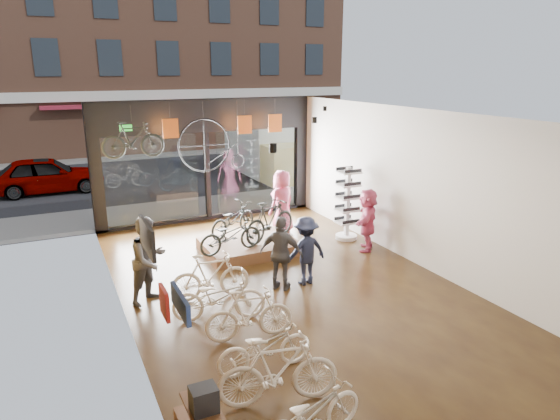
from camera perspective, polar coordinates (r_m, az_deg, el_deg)
ground_plane at (r=11.14m, az=1.33°, el=-9.18°), size 7.00×12.00×0.04m
ceiling at (r=10.12m, az=1.47°, el=10.91°), size 7.00×12.00×0.04m
wall_left at (r=9.49m, az=-17.99°, el=-2.07°), size 0.04×12.00×3.80m
wall_right at (r=12.41m, az=16.10°, el=2.23°), size 0.04×12.00×3.80m
wall_back at (r=6.11m, az=28.37°, el=-13.47°), size 7.00×0.04×3.80m
storefront at (r=15.93m, az=-8.37°, el=5.62°), size 7.00×0.26×3.80m
exit_sign at (r=15.13m, az=-17.23°, el=8.95°), size 0.35×0.06×0.18m
street_road at (r=24.88m, az=-14.36°, el=4.51°), size 30.00×18.00×0.02m
sidewalk_near at (r=17.46m, az=-9.30°, el=0.29°), size 30.00×2.40×0.12m
sidewalk_far at (r=28.75m, az=-15.96°, el=6.02°), size 30.00×2.00×0.12m
opposite_building at (r=30.93m, az=-17.83°, el=19.47°), size 26.00×5.00×14.00m
street_car at (r=21.38m, az=-25.17°, el=3.65°), size 4.19×1.69×1.43m
box_truck at (r=22.20m, az=-1.13°, el=6.87°), size 2.05×6.14×2.42m
floor_bike_0 at (r=6.94m, az=3.56°, el=-22.23°), size 1.67×0.79×0.84m
floor_bike_1 at (r=7.49m, az=-0.18°, el=-17.92°), size 1.84×0.89×1.07m
floor_bike_2 at (r=8.25m, az=-1.78°, el=-15.38°), size 1.61×0.61×0.84m
floor_bike_3 at (r=9.09m, az=-3.56°, el=-11.81°), size 1.65×0.68×0.96m
floor_bike_4 at (r=9.78m, az=-7.01°, el=-9.86°), size 1.89×1.10×0.94m
floor_bike_5 at (r=10.64m, az=-7.94°, el=-7.49°), size 1.71×0.62×1.01m
display_platform at (r=13.27m, az=-3.53°, el=-4.17°), size 2.40×1.80×0.30m
display_bike_left at (r=12.35m, az=-5.66°, el=-2.87°), size 1.75×0.83×0.88m
display_bike_mid at (r=13.12m, az=-1.15°, el=-1.21°), size 1.85×1.17×1.08m
display_bike_right at (r=13.61m, az=-5.41°, el=-1.07°), size 1.76×1.32×0.89m
customer_1 at (r=10.62m, az=-14.76°, el=-5.54°), size 1.12×1.07×1.83m
customer_2 at (r=10.84m, az=0.16°, el=-5.00°), size 0.98×0.97×1.66m
customer_3 at (r=11.16m, az=2.95°, el=-4.65°), size 1.06×0.66×1.57m
customer_4 at (r=14.60m, az=0.23°, el=0.95°), size 1.08×0.92×1.86m
customer_5 at (r=13.41m, az=9.96°, el=-1.08°), size 1.36×1.51×1.67m
sunglasses_rack at (r=14.13m, az=7.71°, el=0.74°), size 0.62×0.51×2.07m
wall_merch at (r=6.58m, az=-11.91°, el=-15.63°), size 0.40×2.40×2.60m
penny_farthing at (r=14.77m, az=-7.42°, el=7.21°), size 1.95×0.06×1.56m
hung_bike at (r=13.48m, az=-16.45°, el=7.70°), size 1.60×0.50×0.95m
jersey_left at (r=14.67m, az=-12.40°, el=9.09°), size 0.45×0.03×0.55m
jersey_mid at (r=15.34m, az=-4.05°, el=9.70°), size 0.45×0.03×0.55m
jersey_right at (r=15.73m, az=-0.57°, el=9.89°), size 0.45×0.03×0.55m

